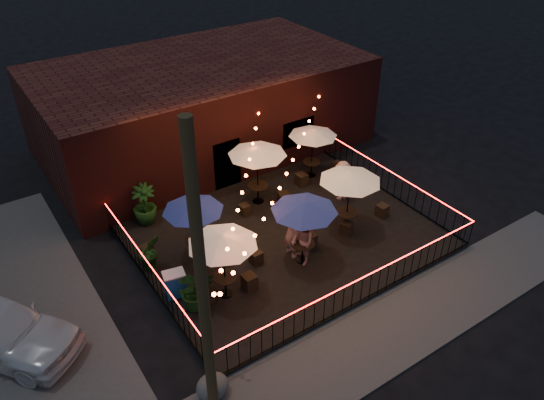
{
  "coord_description": "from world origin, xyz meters",
  "views": [
    {
      "loc": [
        -8.74,
        -10.18,
        11.77
      ],
      "look_at": [
        -0.19,
        2.53,
        1.47
      ],
      "focal_mm": 35.0,
      "sensor_mm": 36.0,
      "label": 1
    }
  ],
  "objects_px": {
    "utility_pole": "(202,291)",
    "cafe_table_0": "(222,240)",
    "cafe_table_1": "(193,207)",
    "cafe_table_2": "(304,207)",
    "cafe_table_4": "(350,177)",
    "cooler": "(175,284)",
    "boulder": "(213,387)",
    "cafe_table_3": "(257,151)",
    "cafe_table_5": "(313,133)"
  },
  "relations": [
    {
      "from": "utility_pole",
      "to": "boulder",
      "type": "distance_m",
      "value": 3.67
    },
    {
      "from": "cafe_table_2",
      "to": "cooler",
      "type": "relative_size",
      "value": 2.73
    },
    {
      "from": "cafe_table_2",
      "to": "cafe_table_3",
      "type": "bearing_deg",
      "value": 79.81
    },
    {
      "from": "cafe_table_3",
      "to": "boulder",
      "type": "relative_size",
      "value": 2.78
    },
    {
      "from": "cafe_table_4",
      "to": "cooler",
      "type": "distance_m",
      "value": 6.82
    },
    {
      "from": "cafe_table_1",
      "to": "cafe_table_4",
      "type": "height_order",
      "value": "cafe_table_4"
    },
    {
      "from": "cafe_table_0",
      "to": "cafe_table_5",
      "type": "distance_m",
      "value": 7.76
    },
    {
      "from": "cafe_table_2",
      "to": "cafe_table_5",
      "type": "distance_m",
      "value": 5.55
    },
    {
      "from": "cafe_table_4",
      "to": "cafe_table_5",
      "type": "distance_m",
      "value": 3.89
    },
    {
      "from": "cafe_table_0",
      "to": "cooler",
      "type": "height_order",
      "value": "cafe_table_0"
    },
    {
      "from": "boulder",
      "to": "utility_pole",
      "type": "bearing_deg",
      "value": -115.85
    },
    {
      "from": "cafe_table_3",
      "to": "cafe_table_5",
      "type": "bearing_deg",
      "value": 8.01
    },
    {
      "from": "cafe_table_0",
      "to": "utility_pole",
      "type": "bearing_deg",
      "value": -124.31
    },
    {
      "from": "cafe_table_3",
      "to": "cafe_table_0",
      "type": "bearing_deg",
      "value": -133.71
    },
    {
      "from": "cafe_table_3",
      "to": "cooler",
      "type": "distance_m",
      "value": 5.99
    },
    {
      "from": "cafe_table_2",
      "to": "boulder",
      "type": "distance_m",
      "value": 6.06
    },
    {
      "from": "utility_pole",
      "to": "cafe_table_2",
      "type": "xyz_separation_m",
      "value": [
        5.12,
        3.18,
        -1.68
      ]
    },
    {
      "from": "cafe_table_0",
      "to": "cafe_table_3",
      "type": "relative_size",
      "value": 0.95
    },
    {
      "from": "utility_pole",
      "to": "cafe_table_3",
      "type": "relative_size",
      "value": 3.27
    },
    {
      "from": "utility_pole",
      "to": "cafe_table_5",
      "type": "distance_m",
      "value": 11.59
    },
    {
      "from": "cafe_table_4",
      "to": "cafe_table_2",
      "type": "bearing_deg",
      "value": -167.14
    },
    {
      "from": "cafe_table_2",
      "to": "cafe_table_3",
      "type": "distance_m",
      "value": 3.87
    },
    {
      "from": "cafe_table_0",
      "to": "cafe_table_4",
      "type": "distance_m",
      "value": 5.31
    },
    {
      "from": "cooler",
      "to": "cafe_table_2",
      "type": "bearing_deg",
      "value": -0.03
    },
    {
      "from": "cafe_table_4",
      "to": "cooler",
      "type": "bearing_deg",
      "value": 177.05
    },
    {
      "from": "cafe_table_5",
      "to": "boulder",
      "type": "relative_size",
      "value": 2.76
    },
    {
      "from": "cooler",
      "to": "boulder",
      "type": "distance_m",
      "value": 3.82
    },
    {
      "from": "cafe_table_0",
      "to": "boulder",
      "type": "relative_size",
      "value": 2.64
    },
    {
      "from": "cafe_table_2",
      "to": "cafe_table_4",
      "type": "relative_size",
      "value": 0.82
    },
    {
      "from": "cafe_table_4",
      "to": "cafe_table_0",
      "type": "bearing_deg",
      "value": -174.51
    },
    {
      "from": "cafe_table_0",
      "to": "cafe_table_3",
      "type": "xyz_separation_m",
      "value": [
        3.61,
        3.78,
        0.11
      ]
    },
    {
      "from": "utility_pole",
      "to": "cafe_table_4",
      "type": "distance_m",
      "value": 8.52
    },
    {
      "from": "cooler",
      "to": "boulder",
      "type": "xyz_separation_m",
      "value": [
        -0.74,
        -3.74,
        -0.25
      ]
    },
    {
      "from": "cafe_table_5",
      "to": "cafe_table_2",
      "type": "bearing_deg",
      "value": -130.47
    },
    {
      "from": "cafe_table_2",
      "to": "cooler",
      "type": "bearing_deg",
      "value": 168.24
    },
    {
      "from": "cafe_table_2",
      "to": "cafe_table_4",
      "type": "height_order",
      "value": "cafe_table_4"
    },
    {
      "from": "cafe_table_4",
      "to": "cooler",
      "type": "xyz_separation_m",
      "value": [
        -6.58,
        0.34,
        -1.74
      ]
    },
    {
      "from": "utility_pole",
      "to": "cafe_table_0",
      "type": "height_order",
      "value": "utility_pole"
    },
    {
      "from": "cafe_table_5",
      "to": "cafe_table_4",
      "type": "bearing_deg",
      "value": -108.61
    },
    {
      "from": "cafe_table_1",
      "to": "cooler",
      "type": "distance_m",
      "value": 2.47
    },
    {
      "from": "cafe_table_1",
      "to": "boulder",
      "type": "distance_m",
      "value": 5.77
    },
    {
      "from": "utility_pole",
      "to": "cooler",
      "type": "distance_m",
      "value": 5.38
    },
    {
      "from": "cafe_table_2",
      "to": "cafe_table_4",
      "type": "distance_m",
      "value": 2.42
    },
    {
      "from": "utility_pole",
      "to": "cafe_table_4",
      "type": "height_order",
      "value": "utility_pole"
    },
    {
      "from": "cafe_table_0",
      "to": "cooler",
      "type": "bearing_deg",
      "value": 146.71
    },
    {
      "from": "cafe_table_1",
      "to": "cafe_table_2",
      "type": "xyz_separation_m",
      "value": [
        2.81,
        -2.17,
        0.15
      ]
    },
    {
      "from": "cafe_table_0",
      "to": "boulder",
      "type": "xyz_separation_m",
      "value": [
        -2.04,
        -2.89,
        -1.93
      ]
    },
    {
      "from": "utility_pole",
      "to": "cafe_table_0",
      "type": "bearing_deg",
      "value": 55.69
    },
    {
      "from": "cafe_table_5",
      "to": "cooler",
      "type": "xyz_separation_m",
      "value": [
        -7.82,
        -3.34,
        -1.55
      ]
    },
    {
      "from": "cafe_table_3",
      "to": "cooler",
      "type": "height_order",
      "value": "cafe_table_3"
    }
  ]
}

